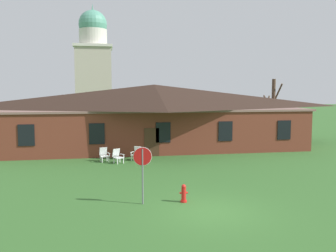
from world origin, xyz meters
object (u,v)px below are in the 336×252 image
Objects in this scene: stop_sign at (143,164)px; lawn_chair_left_end at (137,153)px; lawn_chair_by_porch at (104,154)px; fire_hydrant at (184,194)px; lawn_chair_near_door at (118,156)px.

stop_sign reaches higher than lawn_chair_left_end.
stop_sign is 2.58× the size of lawn_chair_by_porch.
lawn_chair_near_door is at bearing 106.08° from fire_hydrant.
lawn_chair_near_door is at bearing -37.56° from lawn_chair_by_porch.
stop_sign reaches higher than lawn_chair_near_door.
lawn_chair_left_end is (1.35, 0.77, 0.00)m from lawn_chair_near_door.
fire_hydrant is (1.23, -9.70, -0.12)m from lawn_chair_left_end.
stop_sign reaches higher than lawn_chair_by_porch.
stop_sign is 9.80m from lawn_chair_by_porch.
lawn_chair_left_end is at bearing 97.22° from fire_hydrant.
lawn_chair_by_porch is (-1.69, 9.57, -1.26)m from stop_sign.
lawn_chair_near_door and lawn_chair_left_end have the same top height.
stop_sign reaches higher than fire_hydrant.
lawn_chair_by_porch is 10.22m from fire_hydrant.
fire_hydrant is at bearing -73.92° from lawn_chair_near_door.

